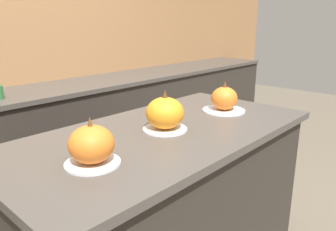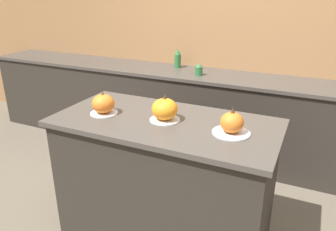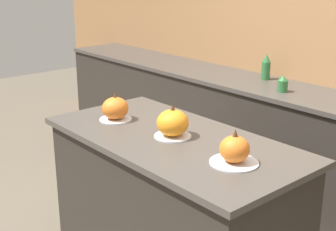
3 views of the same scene
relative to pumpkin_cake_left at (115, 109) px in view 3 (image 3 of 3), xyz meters
name	(u,v)px [view 3 (image 3 of 3)]	position (x,y,z in m)	size (l,w,h in m)	color
kitchen_island	(172,214)	(0.44, 0.07, -0.55)	(1.52, 0.75, 0.96)	#2D2823
back_counter	(310,155)	(0.44, 1.47, -0.56)	(6.00, 0.60, 0.94)	#2D2823
pumpkin_cake_left	(115,109)	(0.00, 0.00, 0.00)	(0.20, 0.20, 0.18)	silver
pumpkin_cake_center	(173,124)	(0.45, 0.07, 0.01)	(0.20, 0.20, 0.19)	silver
pumpkin_cake_right	(235,151)	(0.90, 0.05, -0.01)	(0.23, 0.23, 0.17)	silver
bottle_tall	(266,67)	(-0.13, 1.61, 0.01)	(0.07, 0.07, 0.21)	#2D6B38
bottle_short	(283,84)	(0.21, 1.39, -0.03)	(0.08, 0.08, 0.13)	#2D6B38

